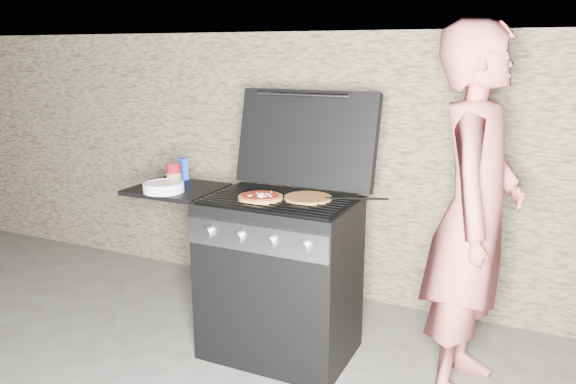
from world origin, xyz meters
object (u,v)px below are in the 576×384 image
at_px(pizza_topped, 260,197).
at_px(sauce_jar, 174,174).
at_px(person, 474,216).
at_px(gas_grill, 241,270).

distance_m(pizza_topped, sauce_jar, 0.64).
bearing_deg(person, pizza_topped, 100.77).
xyz_separation_m(sauce_jar, person, (1.70, 0.06, -0.06)).
relative_size(pizza_topped, sauce_jar, 1.80).
relative_size(gas_grill, pizza_topped, 5.64).
bearing_deg(sauce_jar, gas_grill, -4.91).
height_order(pizza_topped, person, person).
relative_size(sauce_jar, person, 0.07).
bearing_deg(sauce_jar, person, 2.04).
bearing_deg(pizza_topped, gas_grill, 160.04).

